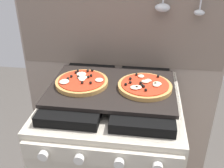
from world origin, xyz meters
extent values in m
cube|color=gray|center=(0.00, 0.34, 0.78)|extent=(1.10, 0.03, 1.55)
cube|color=gray|center=(0.00, 0.32, 1.15)|extent=(1.08, 0.00, 0.56)
ellipsoid|color=silver|center=(0.20, 0.29, 1.19)|extent=(0.07, 0.06, 0.04)
ellipsoid|color=silver|center=(0.37, 0.29, 1.18)|extent=(0.05, 0.04, 0.03)
cube|color=beige|center=(0.00, 0.00, 0.43)|extent=(0.60, 0.60, 0.86)
cube|color=black|center=(0.00, 0.00, 0.85)|extent=(0.59, 0.59, 0.01)
cube|color=black|center=(-0.14, 0.00, 0.88)|extent=(0.24, 0.51, 0.04)
cube|color=black|center=(0.14, 0.00, 0.88)|extent=(0.24, 0.51, 0.04)
cube|color=beige|center=(0.00, -0.31, 0.80)|extent=(0.58, 0.02, 0.07)
cylinder|color=silver|center=(-0.20, -0.33, 0.80)|extent=(0.04, 0.02, 0.04)
cylinder|color=silver|center=(-0.07, -0.33, 0.80)|extent=(0.04, 0.02, 0.04)
cylinder|color=silver|center=(0.07, -0.33, 0.80)|extent=(0.04, 0.02, 0.04)
cylinder|color=silver|center=(0.20, -0.33, 0.80)|extent=(0.04, 0.02, 0.04)
cube|color=black|center=(0.00, 0.00, 0.91)|extent=(0.54, 0.38, 0.02)
cylinder|color=tan|center=(-0.13, 0.00, 0.93)|extent=(0.23, 0.23, 0.02)
cylinder|color=red|center=(-0.13, 0.00, 0.94)|extent=(0.20, 0.20, 0.00)
ellipsoid|color=#F4EACC|center=(-0.06, 0.00, 0.94)|extent=(0.04, 0.04, 0.01)
ellipsoid|color=#F4EACC|center=(-0.13, 0.01, 0.94)|extent=(0.04, 0.04, 0.01)
ellipsoid|color=#F4EACC|center=(-0.15, 0.05, 0.94)|extent=(0.04, 0.04, 0.01)
ellipsoid|color=#F4EACC|center=(-0.13, -0.01, 0.94)|extent=(0.03, 0.03, 0.01)
ellipsoid|color=#F4EACC|center=(-0.20, -0.04, 0.94)|extent=(0.04, 0.05, 0.01)
sphere|color=black|center=(-0.09, -0.03, 0.94)|extent=(0.01, 0.01, 0.01)
sphere|color=black|center=(-0.17, 0.06, 0.94)|extent=(0.01, 0.01, 0.01)
sphere|color=black|center=(-0.10, 0.09, 0.94)|extent=(0.01, 0.01, 0.01)
sphere|color=black|center=(-0.10, 0.03, 0.94)|extent=(0.01, 0.01, 0.01)
sphere|color=black|center=(-0.12, -0.04, 0.94)|extent=(0.01, 0.01, 0.01)
sphere|color=black|center=(-0.11, 0.02, 0.94)|extent=(0.01, 0.01, 0.01)
sphere|color=black|center=(-0.19, -0.01, 0.94)|extent=(0.01, 0.01, 0.01)
sphere|color=black|center=(-0.17, 0.07, 0.94)|extent=(0.01, 0.01, 0.01)
sphere|color=black|center=(-0.12, 0.08, 0.94)|extent=(0.01, 0.01, 0.01)
sphere|color=black|center=(-0.18, 0.02, 0.94)|extent=(0.01, 0.01, 0.01)
sphere|color=black|center=(-0.15, 0.01, 0.94)|extent=(0.01, 0.01, 0.01)
cylinder|color=tan|center=(0.14, 0.00, 0.93)|extent=(0.23, 0.23, 0.02)
cylinder|color=red|center=(0.14, 0.00, 0.94)|extent=(0.20, 0.20, 0.00)
ellipsoid|color=beige|center=(0.19, -0.01, 0.94)|extent=(0.03, 0.03, 0.01)
ellipsoid|color=beige|center=(0.19, 0.00, 0.94)|extent=(0.04, 0.04, 0.01)
ellipsoid|color=beige|center=(0.12, 0.06, 0.94)|extent=(0.03, 0.03, 0.01)
ellipsoid|color=beige|center=(0.10, -0.05, 0.94)|extent=(0.04, 0.04, 0.01)
ellipsoid|color=beige|center=(0.14, 0.01, 0.94)|extent=(0.03, 0.03, 0.01)
ellipsoid|color=beige|center=(0.11, -0.04, 0.94)|extent=(0.04, 0.03, 0.01)
ellipsoid|color=beige|center=(0.15, 0.02, 0.94)|extent=(0.03, 0.02, 0.01)
sphere|color=black|center=(0.12, -0.01, 0.94)|extent=(0.01, 0.01, 0.01)
sphere|color=black|center=(0.11, -0.05, 0.94)|extent=(0.01, 0.01, 0.01)
sphere|color=black|center=(0.15, -0.06, 0.94)|extent=(0.01, 0.01, 0.01)
sphere|color=black|center=(0.13, -0.03, 0.94)|extent=(0.01, 0.01, 0.01)
sphere|color=black|center=(0.18, -0.01, 0.94)|extent=(0.01, 0.01, 0.01)
sphere|color=black|center=(0.10, 0.07, 0.94)|extent=(0.01, 0.01, 0.01)
sphere|color=black|center=(0.08, 0.03, 0.94)|extent=(0.01, 0.01, 0.01)
sphere|color=black|center=(0.08, -0.01, 0.94)|extent=(0.01, 0.01, 0.01)
sphere|color=black|center=(0.14, -0.03, 0.94)|extent=(0.01, 0.01, 0.01)
sphere|color=black|center=(0.20, 0.07, 0.94)|extent=(0.01, 0.01, 0.01)
sphere|color=black|center=(0.06, -0.03, 0.94)|extent=(0.01, 0.01, 0.01)
camera|label=1|loc=(0.14, -0.99, 1.46)|focal=42.36mm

